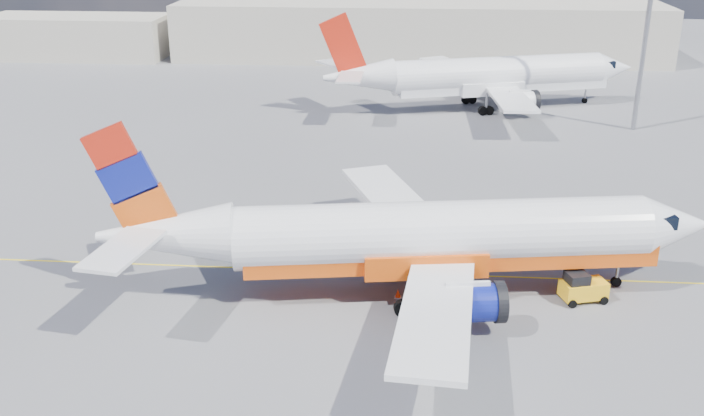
# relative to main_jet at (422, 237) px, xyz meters

# --- Properties ---
(ground) EXTENTS (240.00, 240.00, 0.00)m
(ground) POSITION_rel_main_jet_xyz_m (-5.18, -0.40, -3.63)
(ground) COLOR #5A5A5F
(ground) RESTS_ON ground
(taxi_line) EXTENTS (70.00, 0.15, 0.01)m
(taxi_line) POSITION_rel_main_jet_xyz_m (-5.18, 2.60, -3.62)
(taxi_line) COLOR yellow
(taxi_line) RESTS_ON ground
(terminal_main) EXTENTS (70.00, 14.00, 8.00)m
(terminal_main) POSITION_rel_main_jet_xyz_m (-0.18, 74.60, 0.37)
(terminal_main) COLOR beige
(terminal_main) RESTS_ON ground
(terminal_annex) EXTENTS (26.00, 10.00, 6.00)m
(terminal_annex) POSITION_rel_main_jet_xyz_m (-50.18, 71.60, -0.63)
(terminal_annex) COLOR beige
(terminal_annex) RESTS_ON ground
(main_jet) EXTENTS (36.05, 28.09, 10.89)m
(main_jet) POSITION_rel_main_jet_xyz_m (0.00, 0.00, 0.00)
(main_jet) COLOR white
(main_jet) RESTS_ON ground
(second_jet) EXTENTS (36.31, 27.64, 11.00)m
(second_jet) POSITION_rel_main_jet_xyz_m (7.45, 44.84, 0.03)
(second_jet) COLOR white
(second_jet) RESTS_ON ground
(gse_tug) EXTENTS (2.84, 2.21, 1.82)m
(gse_tug) POSITION_rel_main_jet_xyz_m (9.31, -0.18, -2.77)
(gse_tug) COLOR black
(gse_tug) RESTS_ON ground
(traffic_cone) EXTENTS (0.39, 0.39, 0.55)m
(traffic_cone) POSITION_rel_main_jet_xyz_m (-1.27, -0.62, -3.36)
(traffic_cone) COLOR white
(traffic_cone) RESTS_ON ground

